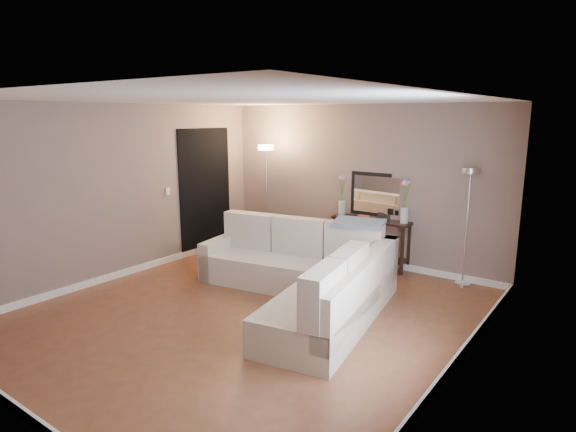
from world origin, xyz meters
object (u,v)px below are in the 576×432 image
Objects in this scene: console_table at (366,239)px; floor_lamp_lit at (266,177)px; sectional_sofa at (307,275)px; floor_lamp_unlit at (468,203)px.

floor_lamp_lit is at bearing -170.13° from console_table.
sectional_sofa is 2.51m from floor_lamp_unlit.
floor_lamp_unlit is at bearing 50.24° from sectional_sofa.
console_table is at bearing 179.31° from floor_lamp_unlit.
floor_lamp_lit is 1.12× the size of floor_lamp_unlit.
console_table is 0.76× the size of floor_lamp_unlit.
sectional_sofa is at bearing -87.96° from console_table.
floor_lamp_lit is at bearing 141.25° from sectional_sofa.
floor_lamp_lit is 3.42m from floor_lamp_unlit.
sectional_sofa is 2.62m from floor_lamp_lit.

